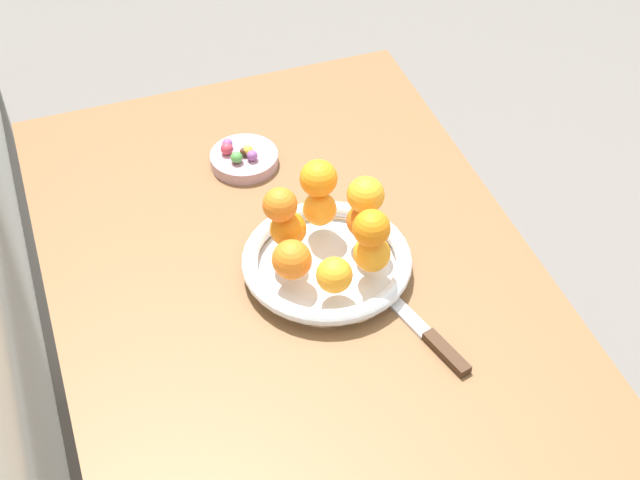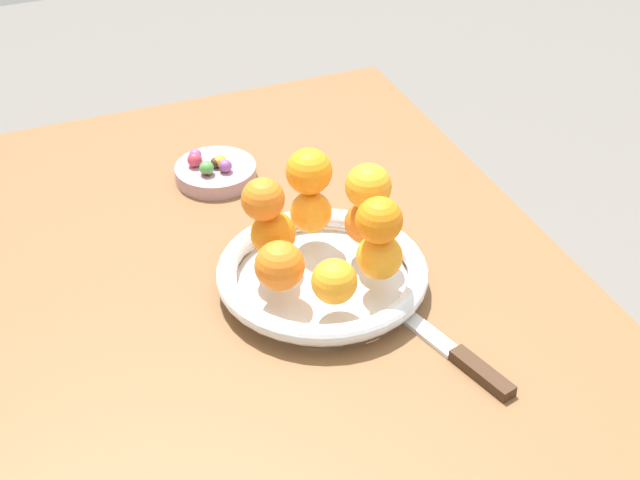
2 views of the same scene
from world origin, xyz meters
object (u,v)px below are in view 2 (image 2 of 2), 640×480
object	(u,v)px
orange_3	(379,257)
candy_ball_3	(195,160)
orange_8	(263,199)
orange_2	(334,281)
orange_0	(270,234)
orange_5	(311,212)
orange_1	(280,266)
orange_4	(366,223)
candy_ball_4	(215,163)
dining_table	(285,344)
orange_9	(309,171)
orange_6	(379,220)
fruit_bowl	(322,275)
candy_ball_1	(225,166)
knife	(445,345)
candy_ball_6	(195,155)
candy_ball_5	(207,169)
candy_ball_2	(220,161)
candy_dish	(214,173)
orange_7	(368,186)
candy_ball_0	(207,168)

from	to	relation	value
orange_3	candy_ball_3	size ratio (longest dim) A/B	2.65
orange_8	orange_2	bearing A→B (deg)	-157.85
orange_0	orange_3	size ratio (longest dim) A/B	1.01
orange_5	orange_1	bearing A→B (deg)	141.04
orange_4	candy_ball_4	world-z (taller)	orange_4
orange_4	candy_ball_4	bearing A→B (deg)	23.51
dining_table	orange_8	distance (m)	0.22
orange_1	orange_3	distance (m)	0.12
orange_9	candy_ball_3	size ratio (longest dim) A/B	2.77
dining_table	orange_6	bearing A→B (deg)	-123.28
fruit_bowl	candy_ball_1	xyz separation A→B (m)	(0.28, 0.04, 0.01)
candy_ball_1	knife	bearing A→B (deg)	-163.58
orange_0	candy_ball_6	distance (m)	0.29
orange_6	candy_ball_5	bearing A→B (deg)	19.16
orange_0	candy_ball_2	bearing A→B (deg)	-2.45
orange_0	candy_ball_1	xyz separation A→B (m)	(0.24, -0.01, -0.04)
orange_0	candy_ball_3	size ratio (longest dim) A/B	2.67
candy_ball_1	candy_ball_4	xyz separation A→B (m)	(0.02, 0.01, -0.00)
dining_table	orange_3	world-z (taller)	orange_3
orange_3	orange_9	size ratio (longest dim) A/B	0.96
dining_table	orange_1	size ratio (longest dim) A/B	17.88
orange_6	candy_ball_1	world-z (taller)	orange_6
candy_dish	candy_ball_4	size ratio (longest dim) A/B	7.78
dining_table	fruit_bowl	distance (m)	0.12
fruit_bowl	candy_ball_1	distance (m)	0.29
orange_7	candy_ball_6	distance (m)	0.35
orange_8	candy_ball_4	bearing A→B (deg)	-2.55
orange_3	candy_ball_1	size ratio (longest dim) A/B	2.99
orange_3	knife	distance (m)	0.13
candy_ball_1	orange_2	bearing A→B (deg)	-176.03
candy_ball_6	orange_4	bearing A→B (deg)	-155.24
orange_5	candy_ball_6	distance (m)	0.27
orange_4	orange_5	xyz separation A→B (m)	(0.05, 0.06, -0.00)
candy_dish	orange_5	world-z (taller)	orange_5
orange_7	candy_ball_1	distance (m)	0.30
orange_8	candy_ball_0	world-z (taller)	orange_8
dining_table	fruit_bowl	size ratio (longest dim) A/B	4.10
dining_table	knife	distance (m)	0.24
candy_ball_3	orange_6	bearing A→B (deg)	-160.96
orange_8	candy_ball_5	world-z (taller)	orange_8
candy_dish	candy_ball_2	size ratio (longest dim) A/B	6.46
orange_4	candy_ball_5	size ratio (longest dim) A/B	2.83
orange_8	knife	bearing A→B (deg)	-143.05
candy_ball_2	orange_9	bearing A→B (deg)	-165.41
orange_6	candy_ball_0	world-z (taller)	orange_6
orange_5	candy_ball_4	xyz separation A→B (m)	(0.23, 0.06, -0.04)
orange_5	orange_0	bearing A→B (deg)	114.07
orange_8	candy_ball_4	distance (m)	0.27
candy_dish	orange_1	xyz separation A→B (m)	(-0.33, 0.01, 0.06)
orange_6	knife	bearing A→B (deg)	-159.07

